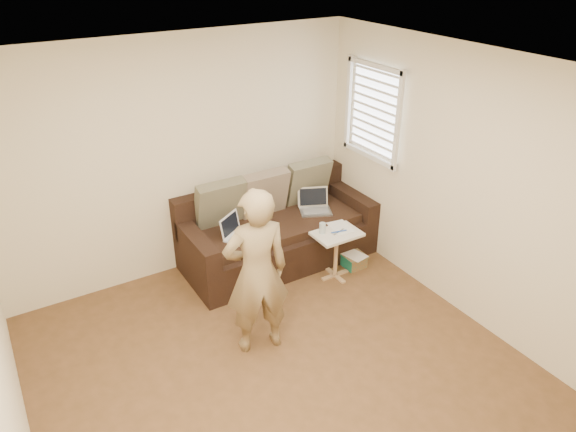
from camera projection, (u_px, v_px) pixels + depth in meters
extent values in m
plane|color=brown|center=(293.00, 384.00, 4.54)|extent=(4.50, 4.50, 0.00)
plane|color=white|center=(295.00, 80.00, 3.32)|extent=(4.50, 4.50, 0.00)
plane|color=beige|center=(182.00, 159.00, 5.63)|extent=(4.00, 0.00, 4.00)
plane|color=beige|center=(479.00, 195.00, 4.85)|extent=(0.00, 4.50, 4.50)
imported|color=olive|center=(257.00, 273.00, 4.61)|extent=(0.65, 0.50, 1.62)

